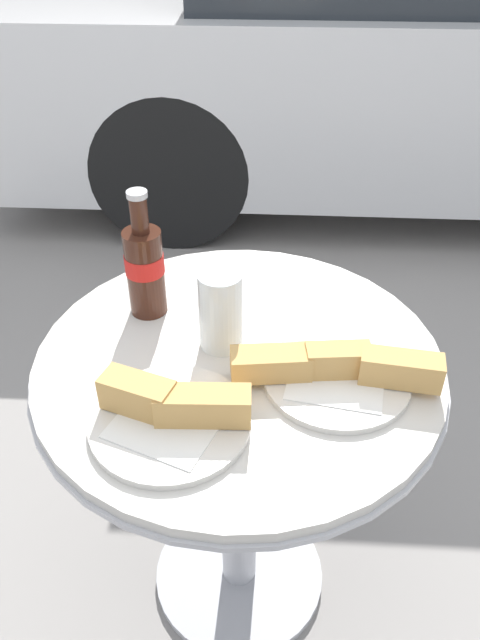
# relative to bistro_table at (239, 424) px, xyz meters

# --- Properties ---
(ground_plane) EXTENTS (30.00, 30.00, 0.00)m
(ground_plane) POSITION_rel_bistro_table_xyz_m (0.00, 0.00, -0.52)
(ground_plane) COLOR gray
(bistro_table) EXTENTS (0.70, 0.70, 0.69)m
(bistro_table) POSITION_rel_bistro_table_xyz_m (0.00, 0.00, 0.00)
(bistro_table) COLOR #B7B7BC
(bistro_table) RESTS_ON ground_plane
(cola_bottle_left) EXTENTS (0.07, 0.07, 0.24)m
(cola_bottle_left) POSITION_rel_bistro_table_xyz_m (-0.17, 0.12, 0.26)
(cola_bottle_left) COLOR #3D1E14
(cola_bottle_left) RESTS_ON bistro_table
(drinking_glass) EXTENTS (0.07, 0.07, 0.14)m
(drinking_glass) POSITION_rel_bistro_table_xyz_m (-0.03, 0.03, 0.23)
(drinking_glass) COLOR #C68923
(drinking_glass) RESTS_ON bistro_table
(lunch_plate_near) EXTENTS (0.34, 0.24, 0.06)m
(lunch_plate_near) POSITION_rel_bistro_table_xyz_m (0.16, -0.05, 0.19)
(lunch_plate_near) COLOR silver
(lunch_plate_near) RESTS_ON bistro_table
(lunch_plate_far) EXTENTS (0.24, 0.24, 0.07)m
(lunch_plate_far) POSITION_rel_bistro_table_xyz_m (-0.09, -0.16, 0.19)
(lunch_plate_far) COLOR silver
(lunch_plate_far) RESTS_ON bistro_table
(parked_car) EXTENTS (4.10, 1.68, 1.40)m
(parked_car) POSITION_rel_bistro_table_xyz_m (0.86, 2.31, 0.14)
(parked_car) COLOR silver
(parked_car) RESTS_ON ground_plane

